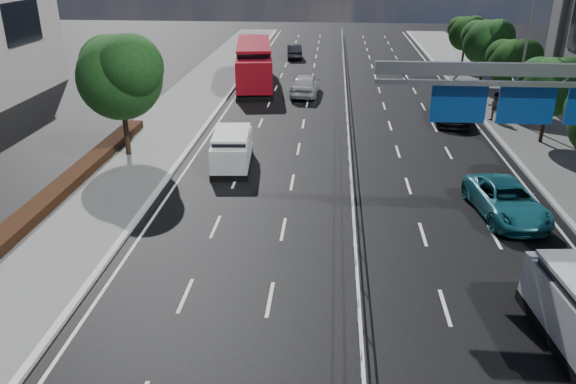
{
  "coord_description": "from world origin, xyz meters",
  "views": [
    {
      "loc": [
        -1.0,
        -10.24,
        10.47
      ],
      "look_at": [
        -2.47,
        8.29,
        2.4
      ],
      "focal_mm": 35.0,
      "sensor_mm": 36.0,
      "label": 1
    }
  ],
  "objects_px": {
    "overhead_gantry": "(550,98)",
    "white_minivan": "(232,149)",
    "parked_car_teal": "(507,201)",
    "pedestrian_b": "(495,106)",
    "near_car_silver": "(305,84)",
    "parked_car_dark": "(453,109)",
    "red_bus": "(254,63)",
    "near_car_dark": "(294,51)"
  },
  "relations": [
    {
      "from": "overhead_gantry",
      "to": "pedestrian_b",
      "type": "xyz_separation_m",
      "value": [
        2.86,
        16.36,
        -4.54
      ]
    },
    {
      "from": "white_minivan",
      "to": "near_car_dark",
      "type": "height_order",
      "value": "white_minivan"
    },
    {
      "from": "parked_car_teal",
      "to": "pedestrian_b",
      "type": "height_order",
      "value": "pedestrian_b"
    },
    {
      "from": "near_car_silver",
      "to": "parked_car_dark",
      "type": "relative_size",
      "value": 0.91
    },
    {
      "from": "near_car_dark",
      "to": "parked_car_teal",
      "type": "xyz_separation_m",
      "value": [
        11.56,
        -36.86,
        0.02
      ]
    },
    {
      "from": "overhead_gantry",
      "to": "parked_car_teal",
      "type": "bearing_deg",
      "value": 97.02
    },
    {
      "from": "white_minivan",
      "to": "parked_car_teal",
      "type": "xyz_separation_m",
      "value": [
        12.58,
        -4.98,
        -0.21
      ]
    },
    {
      "from": "near_car_dark",
      "to": "parked_car_dark",
      "type": "bearing_deg",
      "value": 111.69
    },
    {
      "from": "pedestrian_b",
      "to": "parked_car_teal",
      "type": "bearing_deg",
      "value": 93.2
    },
    {
      "from": "overhead_gantry",
      "to": "parked_car_teal",
      "type": "xyz_separation_m",
      "value": [
        -0.24,
        1.95,
        -4.9
      ]
    },
    {
      "from": "overhead_gantry",
      "to": "near_car_dark",
      "type": "relative_size",
      "value": 2.43
    },
    {
      "from": "parked_car_dark",
      "to": "pedestrian_b",
      "type": "bearing_deg",
      "value": 4.49
    },
    {
      "from": "near_car_dark",
      "to": "parked_car_teal",
      "type": "height_order",
      "value": "parked_car_teal"
    },
    {
      "from": "white_minivan",
      "to": "near_car_silver",
      "type": "bearing_deg",
      "value": 74.77
    },
    {
      "from": "white_minivan",
      "to": "near_car_dark",
      "type": "distance_m",
      "value": 31.9
    },
    {
      "from": "parked_car_dark",
      "to": "pedestrian_b",
      "type": "height_order",
      "value": "pedestrian_b"
    },
    {
      "from": "overhead_gantry",
      "to": "near_car_silver",
      "type": "bearing_deg",
      "value": 113.35
    },
    {
      "from": "near_car_dark",
      "to": "red_bus",
      "type": "bearing_deg",
      "value": 72.62
    },
    {
      "from": "red_bus",
      "to": "parked_car_dark",
      "type": "distance_m",
      "value": 17.35
    },
    {
      "from": "red_bus",
      "to": "near_car_silver",
      "type": "height_order",
      "value": "red_bus"
    },
    {
      "from": "red_bus",
      "to": "near_car_dark",
      "type": "distance_m",
      "value": 13.07
    },
    {
      "from": "red_bus",
      "to": "white_minivan",
      "type": "bearing_deg",
      "value": -93.45
    },
    {
      "from": "parked_car_teal",
      "to": "near_car_silver",
      "type": "bearing_deg",
      "value": 107.42
    },
    {
      "from": "red_bus",
      "to": "parked_car_teal",
      "type": "height_order",
      "value": "red_bus"
    },
    {
      "from": "overhead_gantry",
      "to": "red_bus",
      "type": "relative_size",
      "value": 0.85
    },
    {
      "from": "overhead_gantry",
      "to": "parked_car_dark",
      "type": "xyz_separation_m",
      "value": [
        0.21,
        16.47,
        -4.81
      ]
    },
    {
      "from": "near_car_silver",
      "to": "near_car_dark",
      "type": "bearing_deg",
      "value": -78.4
    },
    {
      "from": "near_car_silver",
      "to": "parked_car_dark",
      "type": "height_order",
      "value": "near_car_silver"
    },
    {
      "from": "parked_car_dark",
      "to": "near_car_silver",
      "type": "bearing_deg",
      "value": 154.92
    },
    {
      "from": "overhead_gantry",
      "to": "near_car_dark",
      "type": "height_order",
      "value": "overhead_gantry"
    },
    {
      "from": "near_car_dark",
      "to": "pedestrian_b",
      "type": "height_order",
      "value": "pedestrian_b"
    },
    {
      "from": "overhead_gantry",
      "to": "white_minivan",
      "type": "distance_m",
      "value": 15.3
    },
    {
      "from": "red_bus",
      "to": "parked_car_dark",
      "type": "xyz_separation_m",
      "value": [
        14.45,
        -9.55,
        -1.03
      ]
    },
    {
      "from": "parked_car_teal",
      "to": "parked_car_dark",
      "type": "distance_m",
      "value": 14.53
    },
    {
      "from": "white_minivan",
      "to": "parked_car_dark",
      "type": "distance_m",
      "value": 16.15
    },
    {
      "from": "white_minivan",
      "to": "near_car_dark",
      "type": "relative_size",
      "value": 1.06
    },
    {
      "from": "white_minivan",
      "to": "parked_car_dark",
      "type": "relative_size",
      "value": 0.81
    },
    {
      "from": "white_minivan",
      "to": "near_car_silver",
      "type": "distance_m",
      "value": 16.07
    },
    {
      "from": "overhead_gantry",
      "to": "parked_car_dark",
      "type": "bearing_deg",
      "value": 89.27
    },
    {
      "from": "parked_car_teal",
      "to": "pedestrian_b",
      "type": "distance_m",
      "value": 14.75
    },
    {
      "from": "overhead_gantry",
      "to": "parked_car_teal",
      "type": "distance_m",
      "value": 5.27
    },
    {
      "from": "parked_car_dark",
      "to": "pedestrian_b",
      "type": "distance_m",
      "value": 2.67
    }
  ]
}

